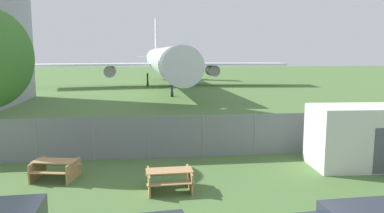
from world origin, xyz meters
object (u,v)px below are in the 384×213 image
Objects in this scene: airplane at (163,61)px; picnic_bench_open_grass at (169,178)px; picnic_bench_near_cabin at (55,167)px; portable_cabin at (356,137)px.

airplane reaches higher than picnic_bench_open_grass.
airplane is 23.39× the size of picnic_bench_near_cabin.
portable_cabin reaches higher than picnic_bench_near_cabin.
airplane is 11.55× the size of portable_cabin.
airplane is 41.27m from picnic_bench_open_grass.
airplane is 39.87m from portable_cabin.
portable_cabin is (6.52, -39.27, -2.35)m from airplane.
airplane is at bearing 101.99° from portable_cabin.
airplane reaches higher than picnic_bench_near_cabin.
picnic_bench_near_cabin is (-12.62, -0.08, -0.87)m from portable_cabin.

